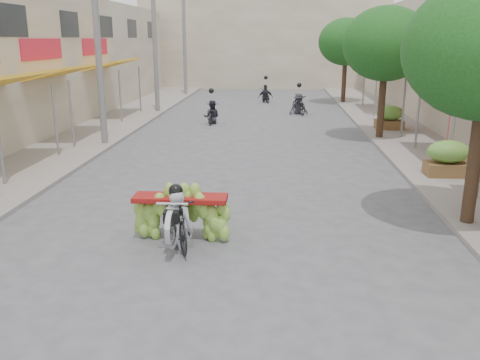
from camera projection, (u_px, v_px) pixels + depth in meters
name	position (u px, v px, depth m)	size (l,w,h in m)	color
ground	(195.00, 312.00, 7.71)	(120.00, 120.00, 0.00)	#5C5B61
sidewalk_left	(92.00, 130.00, 22.58)	(4.00, 60.00, 0.12)	gray
sidewalk_right	(413.00, 134.00, 21.62)	(4.00, 60.00, 0.12)	gray
far_building	(264.00, 44.00, 43.27)	(20.00, 6.00, 7.00)	#BFB197
utility_pole_mid	(97.00, 38.00, 18.52)	(0.60, 0.24, 8.00)	slate
utility_pole_far	(155.00, 38.00, 27.17)	(0.60, 0.24, 8.00)	slate
utility_pole_back	(184.00, 38.00, 35.81)	(0.60, 0.24, 8.00)	slate
street_tree_mid	(386.00, 44.00, 19.77)	(3.40, 3.40, 5.25)	#3A2719
street_tree_far	(346.00, 42.00, 31.30)	(3.40, 3.40, 5.25)	#3A2719
produce_crate_mid	(448.00, 155.00, 14.78)	(1.20, 0.88, 1.16)	brown
produce_crate_far	(390.00, 115.00, 22.46)	(1.20, 0.88, 1.16)	brown
banana_motorbike	(178.00, 209.00, 10.10)	(2.20, 1.94, 2.19)	black
market_umbrella	(453.00, 95.00, 14.52)	(2.46, 2.46, 1.69)	red
pedestrian	(383.00, 109.00, 23.11)	(0.90, 0.87, 1.59)	silver
bg_motorbike_a	(212.00, 108.00, 24.52)	(0.80, 1.63, 1.95)	black
bg_motorbike_b	(299.00, 99.00, 27.48)	(1.18, 1.93, 1.95)	black
bg_motorbike_c	(266.00, 90.00, 32.74)	(1.08, 1.69, 1.95)	black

